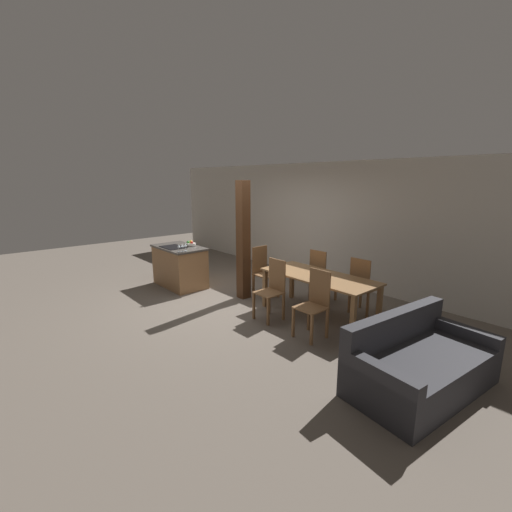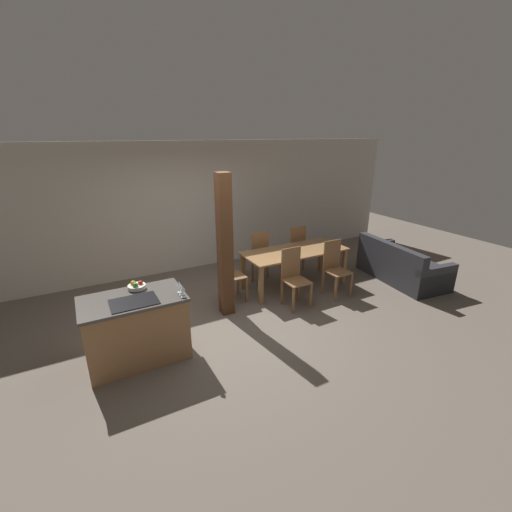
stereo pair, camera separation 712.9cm
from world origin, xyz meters
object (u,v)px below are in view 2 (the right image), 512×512
(wine_glass_near, at_px, (183,289))
(dining_chair_head_end, at_px, (229,274))
(dining_table, at_px, (295,255))
(dining_chair_near_left, at_px, (294,277))
(kitchen_island, at_px, (136,328))
(timber_post, at_px, (225,247))
(wine_glass_far, at_px, (179,284))
(dining_chair_near_right, at_px, (335,267))
(wine_glass_middle, at_px, (181,286))
(dining_chair_far_right, at_px, (295,248))
(fruit_bowl, at_px, (137,286))
(couch, at_px, (401,267))
(dining_chair_far_left, at_px, (258,254))

(wine_glass_near, xyz_separation_m, dining_chair_head_end, (1.16, 1.23, -0.49))
(dining_table, height_order, dining_chair_near_left, dining_chair_near_left)
(kitchen_island, relative_size, timber_post, 0.55)
(wine_glass_far, xyz_separation_m, dining_chair_near_left, (2.09, 0.43, -0.49))
(kitchen_island, height_order, wine_glass_far, wine_glass_far)
(dining_chair_near_right, distance_m, timber_post, 2.15)
(wine_glass_middle, xyz_separation_m, dining_chair_head_end, (1.16, 1.15, -0.49))
(dining_chair_near_left, xyz_separation_m, dining_chair_far_right, (0.90, 1.29, 0.00))
(fruit_bowl, distance_m, timber_post, 1.48)
(wine_glass_middle, bearing_deg, dining_chair_head_end, 44.71)
(wine_glass_far, relative_size, dining_chair_far_right, 0.15)
(dining_chair_near_right, bearing_deg, timber_post, 171.67)
(wine_glass_middle, relative_size, dining_chair_near_right, 0.15)
(wine_glass_far, height_order, dining_chair_head_end, wine_glass_far)
(kitchen_island, height_order, couch, kitchen_island)
(dining_chair_near_right, bearing_deg, wine_glass_near, -169.07)
(wine_glass_near, distance_m, dining_chair_head_end, 1.76)
(wine_glass_middle, bearing_deg, dining_chair_far_left, 40.62)
(wine_glass_middle, bearing_deg, dining_chair_near_left, 13.52)
(dining_chair_head_end, relative_size, timber_post, 0.44)
(wine_glass_near, distance_m, dining_table, 2.85)
(couch, bearing_deg, kitchen_island, 98.35)
(dining_table, relative_size, timber_post, 0.87)
(fruit_bowl, xyz_separation_m, wine_glass_middle, (0.46, -0.46, 0.08))
(kitchen_island, bearing_deg, wine_glass_middle, -22.11)
(fruit_bowl, height_order, dining_chair_head_end, dining_chair_head_end)
(dining_chair_far_right, bearing_deg, kitchen_island, 23.72)
(wine_glass_far, xyz_separation_m, dining_chair_far_right, (3.00, 1.72, -0.49))
(kitchen_island, height_order, wine_glass_near, wine_glass_near)
(wine_glass_middle, distance_m, dining_chair_near_left, 2.21)
(dining_chair_far_left, bearing_deg, dining_table, 124.96)
(wine_glass_far, bearing_deg, dining_table, 22.89)
(couch, bearing_deg, timber_post, 90.07)
(wine_glass_middle, bearing_deg, kitchen_island, 157.89)
(couch, bearing_deg, dining_chair_near_right, 92.04)
(wine_glass_middle, bearing_deg, dining_chair_near_right, 9.54)
(wine_glass_far, height_order, dining_chair_near_right, wine_glass_far)
(fruit_bowl, bearing_deg, dining_chair_near_right, 0.72)
(dining_table, relative_size, dining_chair_far_left, 1.98)
(dining_chair_near_right, xyz_separation_m, timber_post, (-2.04, 0.30, 0.62))
(wine_glass_near, bearing_deg, dining_chair_near_left, 15.45)
(dining_chair_near_left, distance_m, couch, 2.55)
(kitchen_island, height_order, dining_chair_far_right, dining_chair_far_right)
(dining_chair_near_right, bearing_deg, wine_glass_middle, -170.46)
(wine_glass_middle, bearing_deg, dining_table, 24.31)
(wine_glass_far, height_order, timber_post, timber_post)
(kitchen_island, xyz_separation_m, dining_chair_far_right, (3.57, 1.57, 0.08))
(wine_glass_near, height_order, dining_chair_near_right, wine_glass_near)
(dining_chair_near_right, bearing_deg, wine_glass_far, -171.87)
(fruit_bowl, xyz_separation_m, couch, (5.09, -0.09, -0.66))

